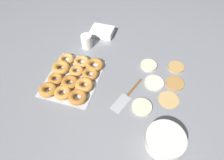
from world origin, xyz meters
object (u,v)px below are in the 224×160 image
at_px(pancake_5, 154,83).
at_px(pancake_4, 175,83).
at_px(pancake_3, 169,99).
at_px(pancake_0, 149,65).
at_px(batter_bowl, 165,140).
at_px(pancake_1, 142,107).
at_px(pancake_2, 176,67).
at_px(container_stack, 102,32).
at_px(paper_cup, 87,41).
at_px(spatula, 124,99).
at_px(donut_tray, 73,77).

bearing_deg(pancake_5, pancake_4, 103.63).
bearing_deg(pancake_4, pancake_3, -9.84).
height_order(pancake_0, batter_bowl, batter_bowl).
height_order(pancake_1, pancake_2, same).
height_order(pancake_3, pancake_4, pancake_4).
height_order(pancake_2, container_stack, container_stack).
distance_m(container_stack, paper_cup, 0.17).
distance_m(pancake_0, container_stack, 0.44).
distance_m(pancake_5, spatula, 0.22).
distance_m(pancake_1, donut_tray, 0.44).
relative_size(pancake_1, pancake_4, 1.03).
xyz_separation_m(pancake_1, donut_tray, (-0.08, -0.44, 0.01)).
bearing_deg(pancake_4, donut_tray, -77.25).
xyz_separation_m(pancake_3, pancake_5, (-0.09, -0.10, 0.00)).
bearing_deg(pancake_5, spatula, -41.14).
distance_m(pancake_4, paper_cup, 0.64).
height_order(pancake_3, batter_bowl, batter_bowl).
distance_m(batter_bowl, spatula, 0.31).
bearing_deg(batter_bowl, pancake_2, 178.76).
relative_size(donut_tray, batter_bowl, 1.98).
height_order(pancake_5, batter_bowl, batter_bowl).
height_order(pancake_0, spatula, pancake_0).
bearing_deg(pancake_2, donut_tray, -65.49).
distance_m(pancake_5, batter_bowl, 0.36).
relative_size(pancake_0, pancake_4, 0.96).
bearing_deg(container_stack, donut_tray, -4.75).
bearing_deg(paper_cup, pancake_5, 69.09).
xyz_separation_m(pancake_0, pancake_5, (0.13, 0.06, -0.00)).
relative_size(donut_tray, paper_cup, 3.91).
relative_size(pancake_2, spatula, 0.36).
xyz_separation_m(pancake_1, container_stack, (-0.53, -0.40, 0.02)).
relative_size(pancake_0, pancake_2, 1.03).
xyz_separation_m(pancake_3, batter_bowl, (0.26, 0.01, 0.03)).
height_order(pancake_1, pancake_4, same).
height_order(pancake_0, pancake_3, pancake_0).
height_order(paper_cup, spatula, paper_cup).
xyz_separation_m(pancake_4, donut_tray, (0.13, -0.59, 0.01)).
bearing_deg(pancake_4, pancake_5, -76.37).
relative_size(pancake_3, paper_cup, 1.23).
bearing_deg(pancake_1, batter_bowl, 40.54).
xyz_separation_m(pancake_1, spatula, (-0.02, -0.10, -0.00)).
height_order(pancake_4, pancake_5, pancake_4).
distance_m(pancake_2, batter_bowl, 0.51).
bearing_deg(donut_tray, pancake_0, 119.07).
distance_m(pancake_1, container_stack, 0.66).
distance_m(paper_cup, spatula, 0.50).
height_order(pancake_0, pancake_4, pancake_0).
distance_m(donut_tray, batter_bowl, 0.63).
height_order(pancake_1, pancake_5, pancake_1).
relative_size(pancake_1, pancake_5, 0.96).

